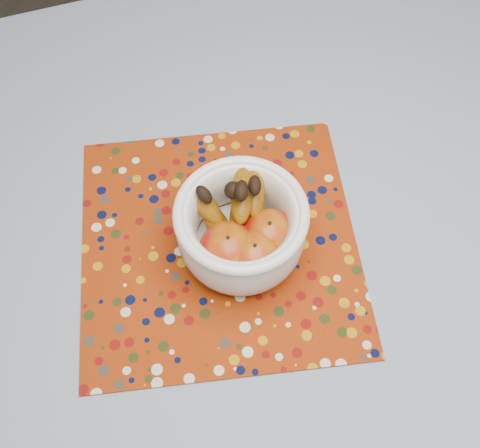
# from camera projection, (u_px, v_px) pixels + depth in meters

# --- Properties ---
(table) EXTENTS (1.20, 1.20, 0.75)m
(table) POSITION_uv_depth(u_px,v_px,m) (295.00, 272.00, 0.93)
(table) COLOR brown
(table) RESTS_ON ground
(tablecloth) EXTENTS (1.32, 1.32, 0.01)m
(tablecloth) POSITION_uv_depth(u_px,v_px,m) (299.00, 251.00, 0.86)
(tablecloth) COLOR slate
(tablecloth) RESTS_ON table
(placemat) EXTENTS (0.49, 0.49, 0.00)m
(placemat) POSITION_uv_depth(u_px,v_px,m) (219.00, 242.00, 0.86)
(placemat) COLOR maroon
(placemat) RESTS_ON tablecloth
(fruit_bowl) EXTENTS (0.19, 0.19, 0.14)m
(fruit_bowl) POSITION_uv_depth(u_px,v_px,m) (241.00, 226.00, 0.80)
(fruit_bowl) COLOR white
(fruit_bowl) RESTS_ON placemat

